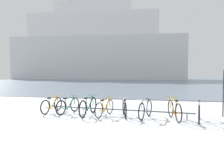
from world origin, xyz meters
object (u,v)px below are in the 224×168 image
Objects in this scene: bicycle_5 at (145,109)px; bicycle_0 at (52,105)px; bicycle_2 at (88,106)px; bicycle_6 at (174,110)px; bicycle_3 at (105,108)px; bicycle_7 at (199,112)px; bicycle_4 at (124,108)px; ferry_ship at (96,48)px; bicycle_1 at (68,106)px.

bicycle_0 is at bearing 175.11° from bicycle_5.
bicycle_6 is at bearing -3.29° from bicycle_2.
bicycle_3 is 3.69m from bicycle_7.
bicycle_7 is (0.88, -0.10, -0.02)m from bicycle_6.
bicycle_4 is 0.94× the size of bicycle_6.
ferry_ship is at bearing 107.70° from bicycle_5.
bicycle_0 is 0.03× the size of ferry_ship.
bicycle_5 is 1.10m from bicycle_6.
bicycle_6 reaches higher than bicycle_3.
bicycle_7 is at bearing -70.42° from ferry_ship.
bicycle_1 is at bearing 168.80° from bicycle_2.
bicycle_1 reaches higher than bicycle_0.
bicycle_4 is 0.96× the size of bicycle_7.
bicycle_3 is 55.34m from ferry_ship.
bicycle_1 is at bearing 175.27° from bicycle_4.
bicycle_0 is 0.96× the size of bicycle_6.
bicycle_0 is at bearing 175.11° from bicycle_7.
bicycle_5 is at bearing -7.65° from bicycle_4.
bicycle_1 is (0.82, -0.04, 0.00)m from bicycle_0.
bicycle_3 is at bearing 176.55° from bicycle_6.
bicycle_5 is (3.45, -0.33, 0.02)m from bicycle_1.
bicycle_5 is 0.94× the size of bicycle_6.
bicycle_5 is (0.87, -0.12, 0.01)m from bicycle_4.
bicycle_4 is 1.00× the size of bicycle_5.
bicycle_1 is at bearing 174.74° from bicycle_7.
bicycle_5 is at bearing -3.20° from bicycle_3.
bicycle_4 is at bearing -4.19° from bicycle_0.
bicycle_0 is 0.82m from bicycle_1.
bicycle_1 is 2.59m from bicycle_4.
bicycle_0 is 1.01× the size of bicycle_4.
bicycle_4 is (0.83, 0.02, 0.01)m from bicycle_3.
bicycle_3 is 0.83m from bicycle_4.
ferry_ship is at bearing 109.58° from bicycle_7.
bicycle_1 is 1.03m from bicycle_2.
bicycle_1 is at bearing -75.69° from ferry_ship.
bicycle_5 is (2.44, -0.13, -0.01)m from bicycle_2.
bicycle_1 is at bearing 174.93° from bicycle_6.
bicycle_3 is 1.01× the size of bicycle_4.
bicycle_2 is 0.74m from bicycle_3.
bicycle_2 is 3.54m from bicycle_6.
bicycle_5 is 0.96× the size of bicycle_7.
bicycle_1 is 54.67m from ferry_ship.
bicycle_0 is 0.89× the size of bicycle_2.
bicycle_0 is 5.39m from bicycle_6.
ferry_ship reaches higher than bicycle_6.
bicycle_0 is 1.01× the size of bicycle_1.
bicycle_6 reaches higher than bicycle_7.
bicycle_1 is 1.76m from bicycle_3.
bicycle_2 is (1.01, -0.20, 0.03)m from bicycle_1.
bicycle_0 is 0.97× the size of bicycle_7.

